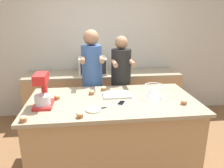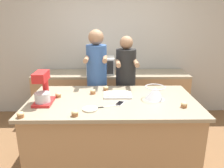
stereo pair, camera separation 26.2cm
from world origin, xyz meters
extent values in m
plane|color=brown|center=(0.00, 0.00, 0.00)|extent=(16.00, 16.00, 0.00)
cube|color=#B2ADA3|center=(0.00, 1.79, 1.35)|extent=(10.00, 0.06, 2.70)
cube|color=#A87F56|center=(0.00, 0.00, 0.45)|extent=(1.94, 1.02, 0.90)
cube|color=gray|center=(0.00, 0.00, 0.92)|extent=(2.02, 1.09, 0.04)
cube|color=#A87F56|center=(0.00, 1.44, 0.43)|extent=(2.80, 0.60, 0.87)
cube|color=gray|center=(0.00, 1.44, 0.89)|extent=(2.80, 0.60, 0.04)
cylinder|color=brown|center=(-0.22, 0.73, 0.45)|extent=(0.23, 0.23, 0.89)
cylinder|color=#335693|center=(-0.22, 0.73, 1.20)|extent=(0.30, 0.30, 0.61)
sphere|color=#936B4C|center=(-0.22, 0.73, 1.61)|extent=(0.22, 0.22, 0.22)
cylinder|color=#936B4C|center=(-0.35, 0.56, 1.33)|extent=(0.06, 0.34, 0.06)
cylinder|color=#936B4C|center=(-0.09, 0.56, 1.33)|extent=(0.06, 0.34, 0.06)
cylinder|color=brown|center=(0.22, 0.73, 0.42)|extent=(0.23, 0.23, 0.84)
cylinder|color=black|center=(0.22, 0.73, 1.14)|extent=(0.30, 0.30, 0.61)
sphere|color=#936B4C|center=(0.22, 0.73, 1.54)|extent=(0.19, 0.19, 0.19)
cylinder|color=#936B4C|center=(0.09, 0.56, 1.27)|extent=(0.06, 0.34, 0.06)
cylinder|color=#936B4C|center=(0.34, 0.56, 1.27)|extent=(0.06, 0.34, 0.06)
cube|color=red|center=(-0.79, -0.10, 0.96)|extent=(0.20, 0.30, 0.03)
cylinder|color=red|center=(-0.79, 0.01, 1.09)|extent=(0.07, 0.07, 0.24)
cube|color=red|center=(-0.79, -0.12, 1.27)|extent=(0.13, 0.26, 0.10)
cylinder|color=#BCBCC1|center=(-0.79, -0.14, 1.03)|extent=(0.17, 0.17, 0.11)
cone|color=#BCBCC1|center=(0.52, 0.02, 1.02)|extent=(0.24, 0.24, 0.16)
torus|color=#BCBCC1|center=(0.52, 0.02, 1.09)|extent=(0.25, 0.25, 0.01)
cube|color=silver|center=(0.07, 0.12, 0.95)|extent=(0.35, 0.23, 0.02)
cube|color=white|center=(0.07, 0.12, 0.97)|extent=(0.29, 0.18, 0.02)
cube|color=silver|center=(-0.19, 1.44, 1.05)|extent=(0.49, 0.39, 0.29)
cube|color=black|center=(-0.23, 1.24, 1.05)|extent=(0.34, 0.01, 0.23)
cube|color=#2D2D2D|center=(-0.01, 1.24, 1.05)|extent=(0.10, 0.01, 0.23)
cube|color=silver|center=(0.09, -0.14, 0.95)|extent=(0.13, 0.16, 0.01)
cube|color=black|center=(0.09, -0.14, 0.95)|extent=(0.11, 0.14, 0.00)
cylinder|color=beige|center=(-0.24, -0.30, 0.95)|extent=(0.16, 0.16, 0.02)
cube|color=#BCBCC1|center=(-0.03, -0.21, 0.94)|extent=(0.14, 0.06, 0.01)
cube|color=black|center=(-0.14, -0.25, 0.94)|extent=(0.08, 0.04, 0.01)
cylinder|color=#9E6038|center=(-0.38, -0.45, 0.96)|extent=(0.07, 0.07, 0.03)
ellipsoid|color=tan|center=(-0.38, -0.45, 0.98)|extent=(0.07, 0.07, 0.04)
cylinder|color=#9E6038|center=(-0.24, 0.21, 0.96)|extent=(0.07, 0.07, 0.03)
ellipsoid|color=tan|center=(-0.24, 0.21, 0.98)|extent=(0.07, 0.07, 0.04)
cylinder|color=#9E6038|center=(-0.08, 0.34, 0.96)|extent=(0.07, 0.07, 0.03)
ellipsoid|color=tan|center=(-0.08, 0.34, 0.98)|extent=(0.07, 0.07, 0.04)
cylinder|color=#9E6038|center=(-0.67, 0.09, 0.96)|extent=(0.07, 0.07, 0.03)
ellipsoid|color=tan|center=(-0.67, 0.09, 0.98)|extent=(0.07, 0.07, 0.04)
cylinder|color=#9E6038|center=(-0.91, -0.48, 0.96)|extent=(0.07, 0.07, 0.03)
ellipsoid|color=tan|center=(-0.91, -0.48, 0.98)|extent=(0.07, 0.07, 0.04)
cylinder|color=#9E6038|center=(0.79, -0.25, 0.96)|extent=(0.07, 0.07, 0.03)
ellipsoid|color=tan|center=(0.79, -0.25, 0.98)|extent=(0.07, 0.07, 0.04)
camera|label=1|loc=(-0.30, -2.44, 1.90)|focal=35.00mm
camera|label=2|loc=(-0.04, -2.46, 1.90)|focal=35.00mm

